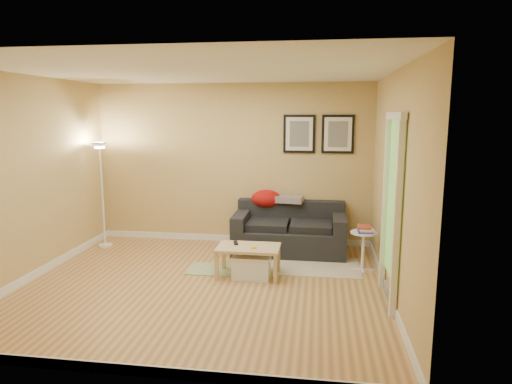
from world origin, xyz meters
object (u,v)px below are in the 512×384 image
book_stack (365,229)px  side_table (363,251)px  sofa (290,228)px  storage_bin (252,266)px  coffee_table (248,261)px  floor_lamp (103,198)px

book_stack → side_table: bearing=-141.2°
sofa → side_table: (1.04, -0.69, -0.11)m
sofa → storage_bin: (-0.41, -1.17, -0.22)m
storage_bin → book_stack: bearing=18.5°
coffee_table → sofa: bearing=75.0°
side_table → book_stack: (0.02, 0.01, 0.31)m
book_stack → floor_lamp: size_ratio=0.15×
sofa → book_stack: 1.28m
side_table → book_stack: 0.31m
side_table → floor_lamp: (-4.02, 0.58, 0.53)m
sofa → book_stack: size_ratio=6.51×
sofa → floor_lamp: floor_lamp is taller
book_stack → sofa: bearing=150.7°
sofa → coffee_table: (-0.46, -1.13, -0.17)m
storage_bin → floor_lamp: floor_lamp is taller
side_table → book_stack: size_ratio=2.07×
coffee_table → side_table: 1.57m
storage_bin → book_stack: 1.61m
floor_lamp → storage_bin: bearing=-22.5°
coffee_table → storage_bin: bearing=-29.3°
coffee_table → floor_lamp: (-2.51, 1.03, 0.59)m
coffee_table → book_stack: (1.52, 0.46, 0.38)m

